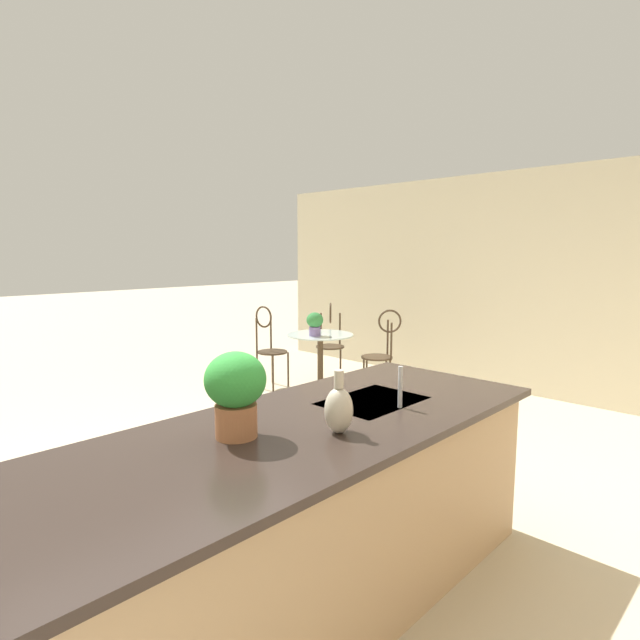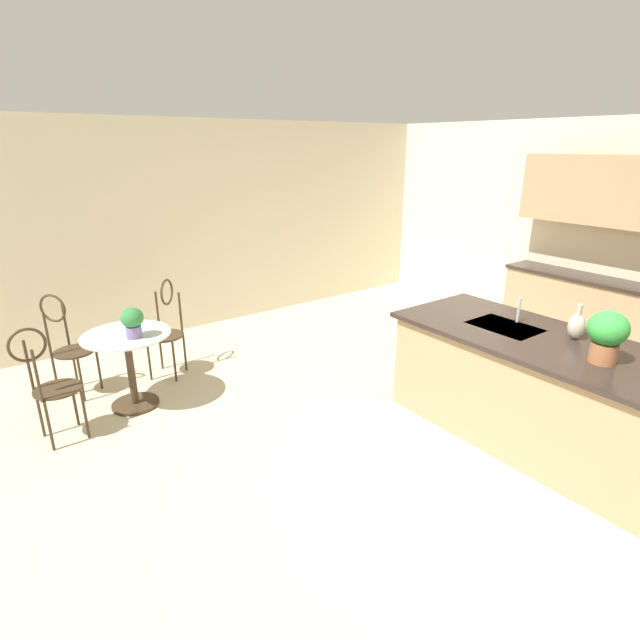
{
  "view_description": "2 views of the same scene",
  "coord_description": "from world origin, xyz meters",
  "px_view_note": "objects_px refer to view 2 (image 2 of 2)",
  "views": [
    {
      "loc": [
        1.89,
        2.52,
        1.73
      ],
      "look_at": [
        -0.96,
        -0.24,
        1.2
      ],
      "focal_mm": 28.53,
      "sensor_mm": 36.0,
      "label": 1
    },
    {
      "loc": [
        2.01,
        -2.78,
        2.39
      ],
      "look_at": [
        -0.68,
        -0.8,
        1.2
      ],
      "focal_mm": 27.86,
      "sensor_mm": 36.0,
      "label": 2
    }
  ],
  "objects_px": {
    "chair_near_window": "(48,379)",
    "potted_plant_counter_near": "(607,334)",
    "chair_toward_desk": "(67,341)",
    "chair_by_island": "(166,324)",
    "bistro_table": "(130,363)",
    "potted_plant_on_table": "(132,321)",
    "vase_on_counter": "(577,326)"
  },
  "relations": [
    {
      "from": "chair_near_window",
      "to": "chair_toward_desk",
      "type": "xyz_separation_m",
      "value": [
        -0.83,
        0.3,
        0.0
      ]
    },
    {
      "from": "chair_near_window",
      "to": "potted_plant_on_table",
      "type": "xyz_separation_m",
      "value": [
        -0.08,
        0.75,
        0.33
      ]
    },
    {
      "from": "bistro_table",
      "to": "chair_near_window",
      "type": "relative_size",
      "value": 0.77
    },
    {
      "from": "chair_by_island",
      "to": "potted_plant_on_table",
      "type": "xyz_separation_m",
      "value": [
        0.64,
        -0.51,
        0.33
      ]
    },
    {
      "from": "chair_by_island",
      "to": "potted_plant_counter_near",
      "type": "xyz_separation_m",
      "value": [
        3.58,
        1.9,
        0.57
      ]
    },
    {
      "from": "chair_near_window",
      "to": "vase_on_counter",
      "type": "xyz_separation_m",
      "value": [
        2.52,
        3.45,
        0.46
      ]
    },
    {
      "from": "chair_near_window",
      "to": "potted_plant_on_table",
      "type": "relative_size",
      "value": 3.72
    },
    {
      "from": "potted_plant_on_table",
      "to": "vase_on_counter",
      "type": "bearing_deg",
      "value": 46.21
    },
    {
      "from": "vase_on_counter",
      "to": "chair_near_window",
      "type": "bearing_deg",
      "value": -126.08
    },
    {
      "from": "potted_plant_counter_near",
      "to": "potted_plant_on_table",
      "type": "bearing_deg",
      "value": -140.64
    },
    {
      "from": "chair_near_window",
      "to": "potted_plant_counter_near",
      "type": "relative_size",
      "value": 2.74
    },
    {
      "from": "chair_toward_desk",
      "to": "potted_plant_on_table",
      "type": "bearing_deg",
      "value": 30.76
    },
    {
      "from": "potted_plant_on_table",
      "to": "chair_near_window",
      "type": "bearing_deg",
      "value": -84.19
    },
    {
      "from": "chair_near_window",
      "to": "potted_plant_counter_near",
      "type": "distance_m",
      "value": 4.3
    },
    {
      "from": "vase_on_counter",
      "to": "potted_plant_on_table",
      "type": "bearing_deg",
      "value": -133.79
    },
    {
      "from": "bistro_table",
      "to": "potted_plant_counter_near",
      "type": "relative_size",
      "value": 2.1
    },
    {
      "from": "chair_by_island",
      "to": "potted_plant_counter_near",
      "type": "bearing_deg",
      "value": 28.01
    },
    {
      "from": "potted_plant_on_table",
      "to": "bistro_table",
      "type": "bearing_deg",
      "value": -163.56
    },
    {
      "from": "chair_near_window",
      "to": "chair_by_island",
      "type": "distance_m",
      "value": 1.45
    },
    {
      "from": "bistro_table",
      "to": "chair_by_island",
      "type": "bearing_deg",
      "value": 132.6
    },
    {
      "from": "potted_plant_on_table",
      "to": "vase_on_counter",
      "type": "height_order",
      "value": "vase_on_counter"
    },
    {
      "from": "bistro_table",
      "to": "potted_plant_counter_near",
      "type": "height_order",
      "value": "potted_plant_counter_near"
    },
    {
      "from": "chair_toward_desk",
      "to": "potted_plant_counter_near",
      "type": "height_order",
      "value": "potted_plant_counter_near"
    },
    {
      "from": "potted_plant_on_table",
      "to": "vase_on_counter",
      "type": "relative_size",
      "value": 0.97
    },
    {
      "from": "potted_plant_on_table",
      "to": "vase_on_counter",
      "type": "xyz_separation_m",
      "value": [
        2.59,
        2.7,
        0.13
      ]
    },
    {
      "from": "chair_toward_desk",
      "to": "potted_plant_counter_near",
      "type": "bearing_deg",
      "value": 37.75
    },
    {
      "from": "potted_plant_counter_near",
      "to": "bistro_table",
      "type": "bearing_deg",
      "value": -141.43
    },
    {
      "from": "bistro_table",
      "to": "chair_near_window",
      "type": "distance_m",
      "value": 0.75
    },
    {
      "from": "chair_toward_desk",
      "to": "vase_on_counter",
      "type": "xyz_separation_m",
      "value": [
        3.34,
        3.15,
        0.46
      ]
    },
    {
      "from": "chair_by_island",
      "to": "potted_plant_counter_near",
      "type": "height_order",
      "value": "potted_plant_counter_near"
    },
    {
      "from": "chair_by_island",
      "to": "chair_toward_desk",
      "type": "height_order",
      "value": "same"
    },
    {
      "from": "potted_plant_counter_near",
      "to": "chair_toward_desk",
      "type": "bearing_deg",
      "value": -142.25
    }
  ]
}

